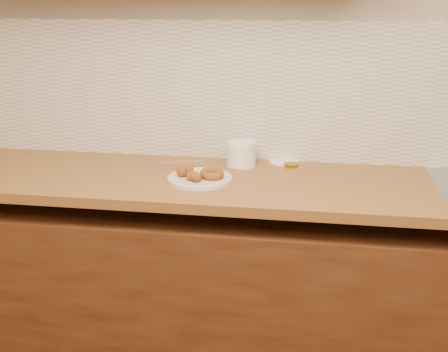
{
  "coord_description": "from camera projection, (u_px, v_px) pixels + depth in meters",
  "views": [
    {
      "loc": [
        0.01,
        -0.42,
        1.6
      ],
      "look_at": [
        -0.31,
        1.63,
        0.93
      ],
      "focal_mm": 45.0,
      "sensor_mm": 36.0,
      "label": 1
    }
  ],
  "objects": [
    {
      "name": "base_cabinet",
      "position": [
        300.0,
        298.0,
        2.35
      ],
      "size": [
        3.6,
        0.6,
        0.77
      ],
      "primitive_type": "cube",
      "color": "#583419",
      "rests_on": "floor"
    },
    {
      "name": "butcher_block",
      "position": [
        145.0,
        179.0,
        2.3
      ],
      "size": [
        2.3,
        0.62,
        0.04
      ],
      "primitive_type": "cube",
      "color": "brown",
      "rests_on": "base_cabinet"
    },
    {
      "name": "backsplash",
      "position": [
        310.0,
        93.0,
        2.38
      ],
      "size": [
        3.6,
        0.02,
        0.6
      ],
      "primitive_type": "cube",
      "color": "silver",
      "rests_on": "wall_back"
    },
    {
      "name": "fried_dough_chunks",
      "position": [
        189.0,
        173.0,
        2.2
      ],
      "size": [
        0.13,
        0.15,
        0.05
      ],
      "color": "brown",
      "rests_on": "donut_plate"
    },
    {
      "name": "ring_donut",
      "position": [
        212.0,
        174.0,
        2.2
      ],
      "size": [
        0.14,
        0.14,
        0.04
      ],
      "primitive_type": "torus",
      "rotation": [
        0.1,
        0.0,
        0.69
      ],
      "color": "brown",
      "rests_on": "donut_plate"
    },
    {
      "name": "wooden_utensil",
      "position": [
        183.0,
        163.0,
        2.42
      ],
      "size": [
        0.19,
        0.09,
        0.01
      ],
      "primitive_type": "cube",
      "rotation": [
        0.0,
        0.0,
        0.34
      ],
      "color": "olive",
      "rests_on": "butcher_block"
    },
    {
      "name": "plastic_tub",
      "position": [
        241.0,
        154.0,
        2.4
      ],
      "size": [
        0.16,
        0.16,
        0.1
      ],
      "primitive_type": "cylinder",
      "rotation": [
        0.0,
        0.0,
        0.3
      ],
      "color": "white",
      "rests_on": "butcher_block"
    },
    {
      "name": "wall_back",
      "position": [
        311.0,
        57.0,
        2.35
      ],
      "size": [
        4.0,
        0.02,
        2.7
      ],
      "primitive_type": "cube",
      "color": "#BCAC90",
      "rests_on": "ground"
    },
    {
      "name": "brass_jar_lid",
      "position": [
        291.0,
        165.0,
        2.4
      ],
      "size": [
        0.08,
        0.08,
        0.01
      ],
      "primitive_type": "cylinder",
      "rotation": [
        0.0,
        0.0,
        -0.21
      ],
      "color": "#B07118",
      "rests_on": "butcher_block"
    },
    {
      "name": "donut_plate",
      "position": [
        200.0,
        179.0,
        2.21
      ],
      "size": [
        0.26,
        0.26,
        0.01
      ],
      "primitive_type": "cylinder",
      "color": "beige",
      "rests_on": "butcher_block"
    },
    {
      "name": "tub_lid",
      "position": [
        284.0,
        162.0,
        2.46
      ],
      "size": [
        0.13,
        0.13,
        0.01
      ],
      "primitive_type": "cylinder",
      "rotation": [
        0.0,
        0.0,
        0.03
      ],
      "color": "white",
      "rests_on": "butcher_block"
    }
  ]
}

